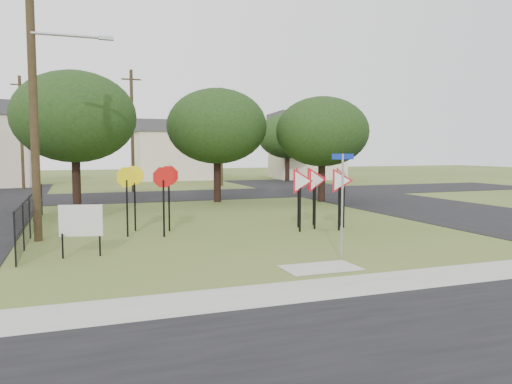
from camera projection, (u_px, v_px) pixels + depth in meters
ground at (285, 251)px, 15.44m from camera, size 140.00×140.00×0.00m
sidewalk at (357, 285)px, 11.50m from camera, size 30.00×1.60×0.02m
planting_strip at (387, 300)px, 10.38m from camera, size 30.00×0.80×0.02m
street_right at (407, 204)px, 28.88m from camera, size 8.00×50.00×0.02m
street_far at (170, 196)px, 34.17m from camera, size 60.00×8.00×0.02m
curb_pad at (321, 268)px, 13.19m from camera, size 2.00×1.20×0.02m
street_name_sign at (342, 199)px, 14.13m from camera, size 0.61×0.19×3.02m
stop_sign_cluster at (148, 184)px, 18.51m from camera, size 2.38×2.00×2.54m
yield_sign_cluster at (322, 183)px, 19.82m from camera, size 3.14×1.79×2.49m
info_board at (81, 222)px, 14.49m from camera, size 1.22×0.30×1.54m
utility_pole_main at (35, 88)px, 16.75m from camera, size 3.55×0.33×10.00m
far_pole_a at (132, 130)px, 36.86m from camera, size 1.40×0.24×9.00m
far_pole_b at (221, 136)px, 43.34m from camera, size 1.40×0.24×8.50m
far_pole_c at (21, 132)px, 39.76m from camera, size 1.40×0.24×9.00m
fence_run at (32, 213)px, 18.64m from camera, size 0.05×11.55×1.50m
house_mid at (173, 150)px, 54.00m from camera, size 8.40×8.40×6.20m
house_right at (306, 145)px, 54.97m from camera, size 8.30×8.30×7.20m
tree_near_left at (75, 117)px, 26.11m from camera, size 6.40×6.40×7.27m
tree_near_mid at (217, 126)px, 29.79m from camera, size 6.00×6.00×6.80m
tree_near_right at (322, 132)px, 29.98m from camera, size 5.60×5.60×6.33m
tree_far_right at (287, 136)px, 49.79m from camera, size 6.00×6.00×6.80m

